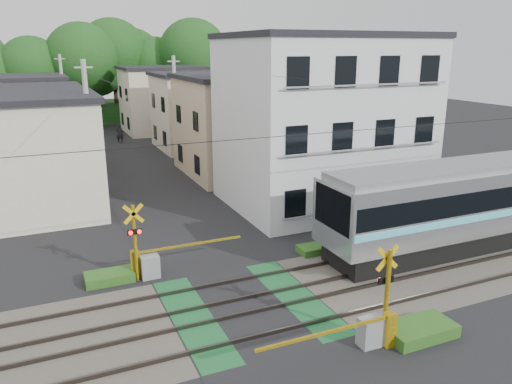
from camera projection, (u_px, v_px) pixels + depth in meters
name	position (u px, v px, depth m)	size (l,w,h in m)	color
ground	(246.00, 307.00, 17.11)	(120.00, 120.00, 0.00)	black
track_bed	(246.00, 306.00, 17.10)	(120.00, 120.00, 0.14)	#47423A
crossing_signal_near	(374.00, 324.00, 14.70)	(4.74, 0.65, 3.09)	#EAB80C
crossing_signal_far	(147.00, 260.00, 19.12)	(4.74, 0.65, 3.09)	#EAB80C
apartment_block	(321.00, 121.00, 27.44)	(10.20, 8.36, 9.30)	silver
houses_row	(121.00, 118.00, 39.07)	(22.07, 31.35, 6.80)	beige
tree_hill	(93.00, 70.00, 57.95)	(40.00, 13.85, 11.97)	#1D4D19
catenary	(395.00, 184.00, 18.43)	(60.00, 5.04, 7.00)	#2D2D33
utility_poles	(109.00, 112.00, 35.78)	(7.90, 42.00, 8.00)	#A5A5A0
pedestrian	(120.00, 133.00, 46.20)	(0.65, 0.43, 1.78)	black
weed_patches	(293.00, 293.00, 17.66)	(10.25, 8.80, 0.40)	#2D5E1E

